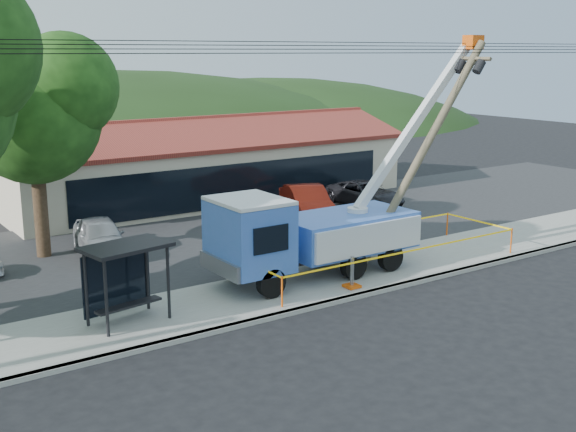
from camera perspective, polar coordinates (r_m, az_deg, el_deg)
The scene contains 15 objects.
ground at distance 23.04m, azimuth 8.24°, elevation -8.03°, with size 120.00×120.00×0.00m, color black.
curb at distance 24.49m, azimuth 4.91°, elevation -6.46°, with size 60.00×0.25×0.15m, color gray.
sidewalk at distance 25.90m, azimuth 2.23°, elevation -5.33°, with size 60.00×4.00×0.15m, color gray.
parking_lot at distance 32.41m, azimuth -6.24°, elevation -1.69°, with size 60.00×12.00×0.10m, color #28282B.
strip_mall at distance 40.79m, azimuth -6.69°, elevation 3.95°, with size 22.50×8.53×4.67m.
tree_lot at distance 29.79m, azimuth -19.55°, elevation 8.39°, with size 6.30×5.60×8.94m.
hill_center at distance 75.34m, azimuth -15.18°, elevation 6.25°, with size 89.60×64.00×32.00m, color #1B3112.
hill_east at distance 84.06m, azimuth -2.15°, elevation 7.34°, with size 72.80×52.00×26.00m, color #1B3112.
utility_truck at distance 25.99m, azimuth 1.79°, elevation -1.19°, with size 11.94×4.27×8.63m.
leaning_pole at distance 28.22m, azimuth 10.98°, elevation 5.69°, with size 6.34×1.76×8.55m.
bus_shelter at distance 22.23m, azimuth -12.85°, elevation -3.77°, with size 2.74×1.94×2.43m.
caution_tape at distance 27.74m, azimuth 7.15°, elevation -2.37°, with size 11.29×3.56×1.03m.
car_silver at distance 30.46m, azimuth -14.53°, elevation -3.09°, with size 1.74×4.33×1.48m, color #A0A2A7.
car_red at distance 35.54m, azimuth 1.51°, elevation -0.39°, with size 1.72×4.94×1.63m, color maroon.
car_dark at distance 38.76m, azimuth 6.09°, elevation 0.66°, with size 2.17×4.72×1.31m, color black.
Camera 1 is at (-14.74, -15.69, 8.19)m, focal length 45.00 mm.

